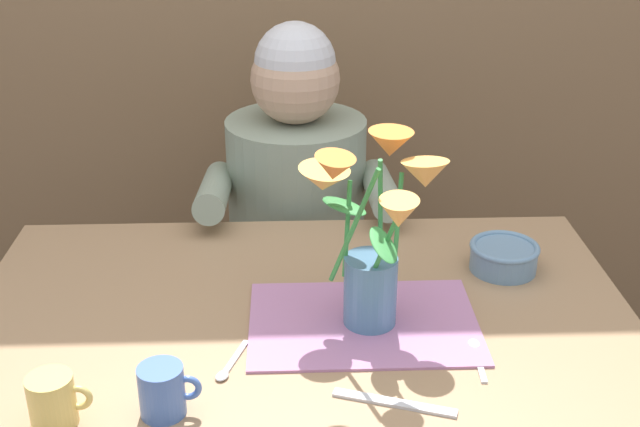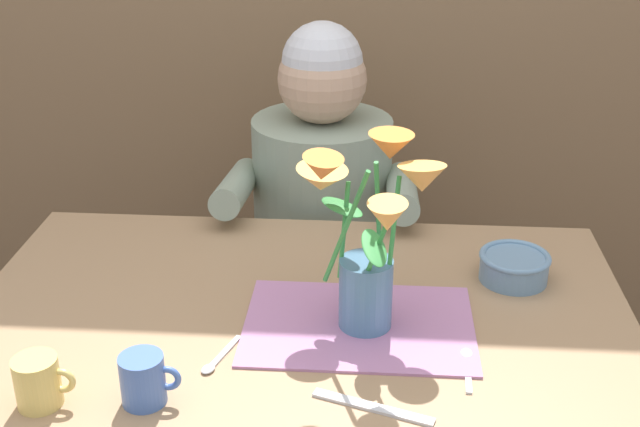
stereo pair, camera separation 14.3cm
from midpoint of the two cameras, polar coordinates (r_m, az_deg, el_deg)
dining_table at (r=1.53m, az=1.22°, el=-10.30°), size 1.20×0.80×0.74m
seated_person at (r=2.09m, az=2.13°, el=-2.36°), size 0.45×0.47×1.14m
striped_placemat at (r=1.45m, az=5.56°, el=-7.80°), size 0.40×0.28×0.00m
flower_vase at (r=1.36m, az=6.36°, el=-1.45°), size 0.28×0.26×0.35m
ceramic_bowl at (r=1.63m, az=15.80°, el=-3.58°), size 0.14×0.14×0.06m
dinner_knife at (r=1.27m, az=7.00°, el=-13.31°), size 0.19×0.08×0.00m
ceramic_mug at (r=1.29m, az=-15.96°, el=-11.27°), size 0.09×0.07×0.08m
tea_cup at (r=1.26m, az=-8.94°, el=-11.41°), size 0.09×0.07×0.08m
spoon_0 at (r=1.38m, az=13.16°, el=-10.16°), size 0.02×0.12×0.01m
spoon_1 at (r=1.36m, az=-4.20°, el=-10.25°), size 0.05×0.12×0.01m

